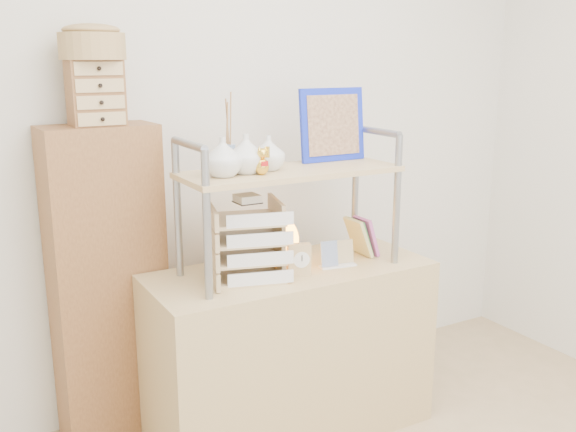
% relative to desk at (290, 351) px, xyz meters
% --- Properties ---
extents(room_shell, '(3.42, 3.41, 2.61)m').
position_rel_desk_xyz_m(room_shell, '(0.00, -0.81, 1.32)').
color(room_shell, silver).
rests_on(room_shell, ground).
extents(desk, '(1.20, 0.50, 0.75)m').
position_rel_desk_xyz_m(desk, '(0.00, 0.00, 0.00)').
color(desk, tan).
rests_on(desk, ground).
extents(cabinet, '(0.46, 0.26, 1.35)m').
position_rel_desk_xyz_m(cabinet, '(-0.67, 0.37, 0.30)').
color(cabinet, brown).
rests_on(cabinet, ground).
extents(hutch, '(0.90, 0.34, 0.73)m').
position_rel_desk_xyz_m(hutch, '(-0.05, 0.01, 0.81)').
color(hutch, gray).
rests_on(hutch, desk).
extents(letter_tray, '(0.34, 0.33, 0.34)m').
position_rel_desk_xyz_m(letter_tray, '(-0.21, -0.02, 0.51)').
color(letter_tray, tan).
rests_on(letter_tray, desk).
extents(salt_lamp, '(0.13, 0.12, 0.20)m').
position_rel_desk_xyz_m(salt_lamp, '(0.02, 0.07, 0.47)').
color(salt_lamp, brown).
rests_on(salt_lamp, desk).
extents(desk_clock, '(0.10, 0.07, 0.13)m').
position_rel_desk_xyz_m(desk_clock, '(-0.01, -0.09, 0.44)').
color(desk_clock, tan).
rests_on(desk_clock, desk).
extents(postcard_stand, '(0.17, 0.07, 0.11)m').
position_rel_desk_xyz_m(postcard_stand, '(0.19, -0.07, 0.41)').
color(postcard_stand, white).
rests_on(postcard_stand, desk).
extents(drawer_chest, '(0.20, 0.16, 0.25)m').
position_rel_desk_xyz_m(drawer_chest, '(-0.67, 0.35, 1.10)').
color(drawer_chest, brown).
rests_on(drawer_chest, cabinet).
extents(woven_basket, '(0.25, 0.25, 0.10)m').
position_rel_desk_xyz_m(woven_basket, '(-0.67, 0.35, 1.28)').
color(woven_basket, olive).
rests_on(woven_basket, drawer_chest).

